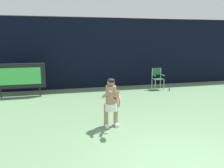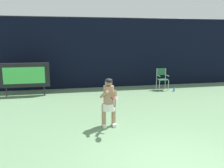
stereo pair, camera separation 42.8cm
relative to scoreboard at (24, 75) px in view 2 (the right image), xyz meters
name	(u,v)px [view 2 (the right image)]	position (x,y,z in m)	size (l,w,h in m)	color
backdrop_screen	(104,53)	(3.89, 1.22, 0.86)	(18.00, 0.12, 3.66)	black
scoreboard	(24,75)	(0.00, 0.00, 0.00)	(2.20, 0.21, 1.50)	black
umpire_chair	(162,78)	(6.64, -0.05, -0.33)	(0.52, 0.44, 1.08)	#B7B7BC
water_bottle	(174,89)	(7.09, -0.54, -0.82)	(0.07, 0.07, 0.27)	blue
tennis_player	(109,101)	(3.03, -4.58, -0.16)	(0.53, 0.61, 1.46)	white
tennis_racket	(114,101)	(3.05, -5.22, 0.00)	(0.03, 0.60, 0.31)	black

